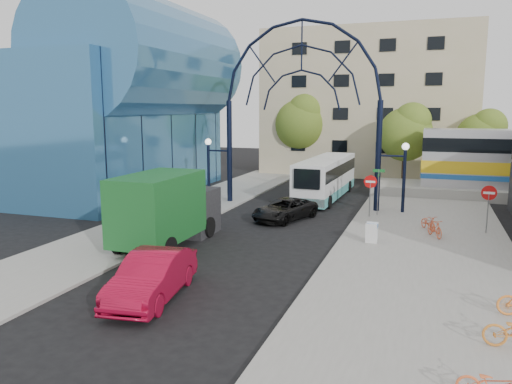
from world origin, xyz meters
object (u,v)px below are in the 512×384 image
at_px(red_sedan, 152,276).
at_px(bike_near_a, 428,223).
at_px(tree_north_c, 483,135).
at_px(city_bus, 326,177).
at_px(gateway_arch, 301,76).
at_px(black_suv, 285,209).
at_px(tree_north_b, 302,121).
at_px(tree_north_a, 407,131).
at_px(street_name_sign, 378,182).
at_px(bike_near_b, 435,228).
at_px(sandwich_board, 372,230).
at_px(stop_sign, 370,186).
at_px(green_truck, 168,209).
at_px(do_not_enter_sign, 489,198).

distance_m(red_sedan, bike_near_a, 15.82).
xyz_separation_m(tree_north_c, city_bus, (-11.20, -9.83, -2.76)).
height_order(gateway_arch, black_suv, gateway_arch).
bearing_deg(tree_north_b, black_suv, -78.62).
relative_size(tree_north_a, red_sedan, 1.44).
bearing_deg(street_name_sign, tree_north_b, 117.65).
xyz_separation_m(street_name_sign, bike_near_b, (3.26, -4.38, -1.54)).
bearing_deg(bike_near_a, red_sedan, -151.37).
relative_size(street_name_sign, bike_near_a, 1.85).
relative_size(sandwich_board, tree_north_c, 0.15).
relative_size(street_name_sign, sandwich_board, 2.83).
bearing_deg(street_name_sign, tree_north_a, 86.04).
distance_m(stop_sign, green_truck, 12.41).
bearing_deg(sandwich_board, stop_sign, 97.57).
distance_m(stop_sign, do_not_enter_sign, 6.51).
bearing_deg(tree_north_c, bike_near_a, -102.27).
relative_size(tree_north_a, tree_north_c, 1.08).
bearing_deg(green_truck, gateway_arch, 71.46).
height_order(green_truck, bike_near_a, green_truck).
bearing_deg(gateway_arch, street_name_sign, -15.07).
xyz_separation_m(stop_sign, green_truck, (-8.45, -9.08, -0.23)).
height_order(do_not_enter_sign, green_truck, green_truck).
bearing_deg(do_not_enter_sign, stop_sign, 162.12).
xyz_separation_m(tree_north_b, red_sedan, (3.12, -33.34, -4.46)).
bearing_deg(green_truck, sandwich_board, 18.00).
relative_size(sandwich_board, black_suv, 0.22).
relative_size(stop_sign, tree_north_b, 0.31).
distance_m(sandwich_board, red_sedan, 11.34).
relative_size(sandwich_board, tree_north_b, 0.12).
distance_m(tree_north_c, city_bus, 15.16).
distance_m(tree_north_c, green_truck, 29.67).
xyz_separation_m(sandwich_board, black_suv, (-5.46, 3.96, -0.11)).
xyz_separation_m(tree_north_b, city_bus, (4.80, -11.83, -3.75)).
relative_size(sandwich_board, city_bus, 0.09).
bearing_deg(do_not_enter_sign, gateway_arch, 160.01).
xyz_separation_m(gateway_arch, sandwich_board, (5.60, -8.02, -7.81)).
distance_m(sandwich_board, tree_north_b, 26.15).
xyz_separation_m(gateway_arch, red_sedan, (-0.76, -17.41, -7.75)).
height_order(tree_north_c, black_suv, tree_north_c).
height_order(street_name_sign, red_sedan, street_name_sign).
xyz_separation_m(gateway_arch, tree_north_c, (12.12, 13.93, -4.28)).
relative_size(stop_sign, red_sedan, 0.51).
xyz_separation_m(tree_north_b, black_suv, (4.02, -19.99, -4.63)).
xyz_separation_m(tree_north_a, bike_near_b, (2.33, -17.71, -4.02)).
bearing_deg(tree_north_c, gateway_arch, -131.04).
height_order(stop_sign, bike_near_a, stop_sign).
height_order(green_truck, red_sedan, green_truck).
relative_size(stop_sign, street_name_sign, 0.89).
distance_m(city_bus, green_truck, 15.86).
bearing_deg(black_suv, gateway_arch, 111.39).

